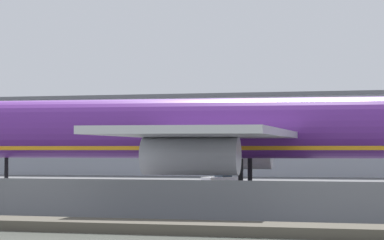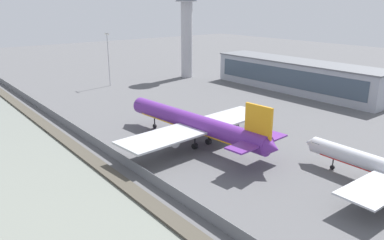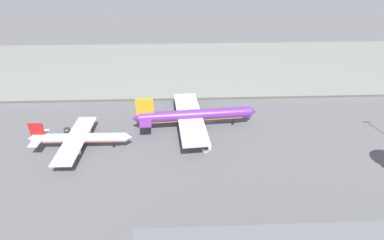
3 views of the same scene
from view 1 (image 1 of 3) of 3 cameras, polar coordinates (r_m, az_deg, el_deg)
ground_plane at (r=65.37m, az=-5.13°, el=-5.23°), size 500.00×500.00×0.00m
perimeter_fence at (r=50.78m, az=-11.78°, el=-4.88°), size 280.00×0.10×2.29m
cargo_jet_purple at (r=67.13m, az=1.41°, el=-0.69°), size 50.05×43.44×13.71m
baggage_tug at (r=84.78m, az=1.78°, el=-3.92°), size 3.29×3.47×1.80m
terminal_building at (r=138.87m, az=0.26°, el=-0.98°), size 72.64×15.87×11.95m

